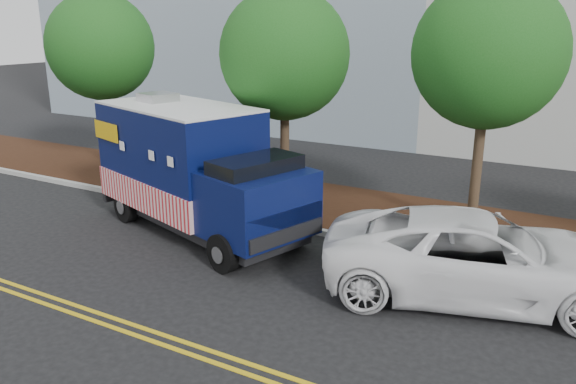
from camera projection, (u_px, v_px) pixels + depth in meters
The scene contains 11 objects.
ground at pixel (209, 234), 14.86m from camera, with size 120.00×120.00×0.00m, color black.
curb at pixel (238, 216), 16.01m from camera, with size 120.00×0.18×0.15m, color #9E9E99.
mulch_strip at pixel (275, 197), 17.77m from camera, with size 120.00×4.00×0.15m, color black.
centerline_near at pixel (74, 305), 11.14m from camera, with size 120.00×0.10×0.01m, color gold.
centerline_far at pixel (64, 310), 10.93m from camera, with size 120.00×0.10×0.01m, color gold.
tree_a at pixel (100, 47), 19.92m from camera, with size 3.77×3.77×6.44m.
tree_b at pixel (285, 55), 15.55m from camera, with size 3.64×3.64×6.34m.
tree_c at pixel (488, 54), 13.47m from camera, with size 3.66×3.66×6.49m.
sign_post at pixel (209, 170), 16.56m from camera, with size 0.06×0.06×2.40m, color #473828.
food_truck at pixel (193, 172), 14.82m from camera, with size 7.08×4.34×3.52m.
white_car at pixel (478, 256), 11.32m from camera, with size 2.84×6.16×1.71m, color white.
Camera 1 is at (8.58, -11.13, 5.39)m, focal length 35.00 mm.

